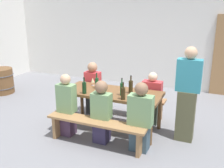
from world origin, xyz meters
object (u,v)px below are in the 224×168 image
seated_guest_far_0 (93,89)px  wine_barrel (1,81)px  bench_far (125,100)px  wine_bottle_0 (122,89)px  tasting_table (112,96)px  seated_guest_near_2 (140,119)px  wine_glass_0 (84,82)px  seated_guest_near_0 (67,106)px  wine_bottle_1 (84,88)px  seated_guest_far_1 (152,100)px  wine_bottle_4 (97,83)px  wine_glass_1 (93,80)px  wine_bottle_3 (123,93)px  seated_guest_near_1 (101,113)px  bench_near (96,126)px  standing_host (187,96)px  wine_bottle_2 (131,87)px

seated_guest_far_0 → wine_barrel: bearing=-95.1°
bench_far → wine_bottle_0: 1.00m
tasting_table → seated_guest_near_2: bearing=-36.8°
wine_glass_0 → seated_guest_far_0: size_ratio=0.15×
wine_glass_0 → seated_guest_near_0: seated_guest_near_0 is taller
bench_far → wine_bottle_1: size_ratio=5.72×
wine_bottle_1 → seated_guest_far_0: seated_guest_far_0 is taller
seated_guest_far_1 → wine_barrel: (-4.25, 0.26, -0.15)m
wine_bottle_4 → wine_glass_1: 0.23m
wine_bottle_3 → wine_glass_1: wine_bottle_3 is taller
wine_barrel → bench_far: bearing=-1.7°
seated_guest_near_1 → seated_guest_near_2: bearing=-90.0°
seated_guest_far_0 → wine_barrel: (-2.93, 0.26, -0.22)m
bench_far → wine_glass_0: 1.05m
wine_bottle_0 → seated_guest_far_0: seated_guest_far_0 is taller
tasting_table → bench_near: (0.00, -0.69, -0.32)m
seated_guest_far_0 → standing_host: (2.04, -0.44, 0.25)m
bench_near → wine_glass_0: (-0.59, 0.69, 0.52)m
bench_far → wine_barrel: wine_barrel is taller
wine_glass_0 → standing_host: standing_host is taller
wine_bottle_4 → wine_glass_1: bearing=137.2°
wine_bottle_1 → wine_glass_1: bearing=99.8°
bench_far → seated_guest_far_1: seated_guest_far_1 is taller
wine_glass_1 → wine_bottle_4: bearing=-42.8°
seated_guest_far_0 → standing_host: standing_host is taller
wine_bottle_2 → seated_guest_near_2: bearing=-57.7°
seated_guest_near_0 → seated_guest_far_0: bearing=1.4°
wine_barrel → seated_guest_near_0: bearing=-24.5°
standing_host → seated_guest_far_1: bearing=-31.3°
wine_glass_0 → seated_guest_near_1: seated_guest_near_1 is taller
wine_bottle_4 → seated_guest_far_0: 0.66m
wine_barrel → wine_bottle_4: bearing=-12.8°
wine_bottle_0 → wine_bottle_2: size_ratio=0.96×
wine_bottle_1 → seated_guest_near_2: seated_guest_near_2 is taller
bench_near → seated_guest_near_0: seated_guest_near_0 is taller
bench_near → wine_barrel: bearing=157.5°
bench_far → standing_host: size_ratio=1.05×
wine_bottle_0 → wine_glass_1: wine_bottle_0 is taller
bench_far → seated_guest_near_2: bearing=-59.6°
tasting_table → bench_far: 0.76m
bench_near → wine_bottle_0: size_ratio=5.44×
seated_guest_near_2 → wine_bottle_3: bearing=58.9°
tasting_table → seated_guest_near_0: 0.86m
wine_glass_1 → seated_guest_near_0: bearing=-100.7°
wine_bottle_1 → seated_guest_far_0: size_ratio=0.27×
bench_far → bench_near: bearing=-90.0°
seated_guest_far_1 → bench_far: bearing=-103.3°
wine_bottle_1 → seated_guest_near_2: 1.22m
wine_bottle_4 → seated_guest_far_1: (0.98, 0.48, -0.37)m
bench_far → wine_bottle_4: size_ratio=5.55×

